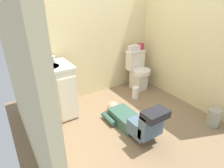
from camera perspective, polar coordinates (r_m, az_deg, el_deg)
name	(u,v)px	position (r m, az deg, el deg)	size (l,w,h in m)	color
ground_plane	(125,122)	(2.87, 4.10, -11.53)	(2.92, 3.10, 0.04)	#83684C
wall_back	(88,28)	(3.25, -7.20, 16.49)	(2.58, 0.08, 2.40)	beige
wall_left	(16,58)	(1.88, -27.05, 7.02)	(0.08, 2.10, 2.40)	beige
wall_right	(193,31)	(3.25, 23.43, 14.64)	(0.08, 2.10, 2.40)	beige
toilet	(138,71)	(3.68, 7.78, 4.08)	(0.36, 0.46, 0.75)	silver
vanity_cabinet	(53,92)	(2.88, -17.49, -2.29)	(0.60, 0.53, 0.82)	silver
faucet	(45,60)	(2.84, -19.62, 6.96)	(0.02, 0.02, 0.10)	silver
person_plumber	(134,120)	(2.60, 6.56, -10.77)	(0.39, 1.06, 0.52)	#33594C
tissue_box	(134,48)	(3.58, 6.69, 10.83)	(0.22, 0.11, 0.10)	silver
toiletry_bag	(140,46)	(3.68, 8.54, 11.18)	(0.12, 0.09, 0.11)	#B22D3F
soap_dispenser	(31,61)	(2.78, -23.33, 6.36)	(0.06, 0.06, 0.17)	#449B56
bottle_clear	(37,61)	(2.81, -21.78, 6.60)	(0.05, 0.05, 0.12)	silver
bottle_green	(42,59)	(2.82, -20.38, 7.21)	(0.04, 0.04, 0.15)	#48994A
bottle_pink	(48,58)	(2.80, -18.73, 7.34)	(0.05, 0.05, 0.15)	pink
bottle_white	(53,59)	(2.81, -17.36, 7.14)	(0.05, 0.05, 0.10)	silver
trash_can	(214,118)	(3.06, 28.43, -8.96)	(0.18, 0.18, 0.26)	gray
paper_towel_roll	(135,93)	(3.39, 7.11, -2.66)	(0.11, 0.11, 0.22)	white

